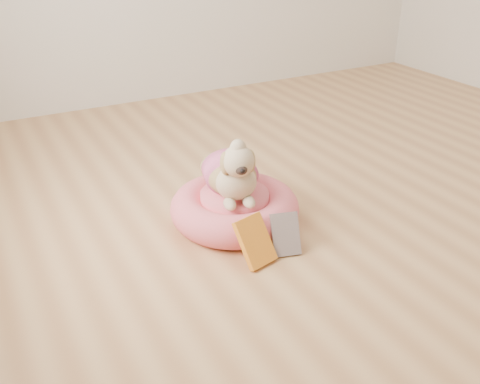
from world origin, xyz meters
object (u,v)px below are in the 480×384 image
book_white (285,234)px  pet_bed (235,208)px  dog (232,162)px  book_yellow (255,241)px

book_white → pet_bed: bearing=118.5°
dog → book_white: (0.08, -0.31, -0.22)m
book_yellow → book_white: book_yellow is taller
book_yellow → book_white: 0.14m
book_yellow → dog: bearing=65.1°
dog → book_yellow: (-0.06, -0.31, -0.21)m
pet_bed → dog: size_ratio=1.40×
dog → book_white: dog is taller
pet_bed → dog: dog is taller
pet_bed → book_white: 0.31m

